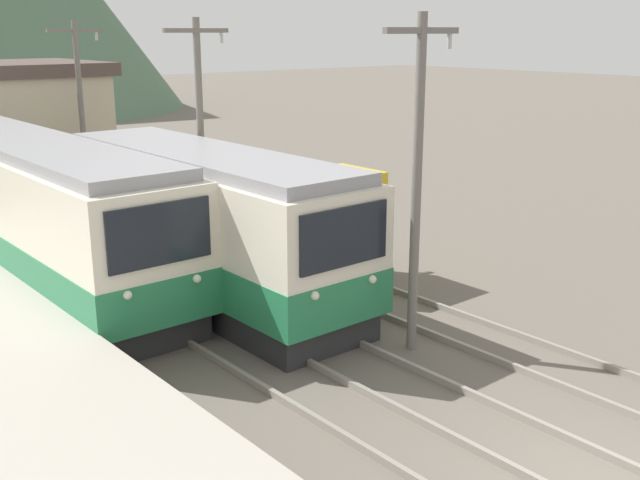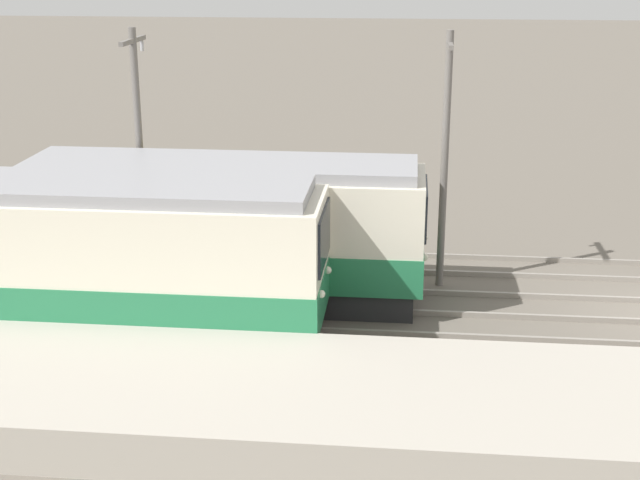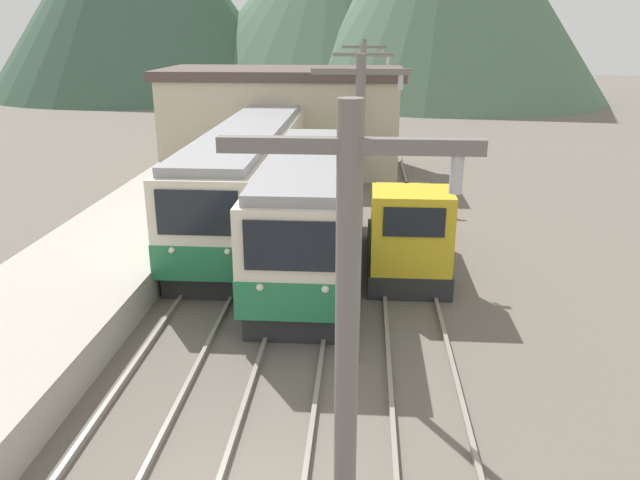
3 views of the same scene
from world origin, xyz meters
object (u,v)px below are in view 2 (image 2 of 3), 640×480
Objects in this scene: catenary_mast_far at (139,144)px; catenary_mast_mid at (445,151)px; commuter_train_left at (7,264)px; shunting_locomotive at (236,221)px; commuter_train_center at (224,235)px.

catenary_mast_mid is at bearing -90.00° from catenary_mast_far.
shunting_locomotive is (5.80, -4.35, -0.56)m from commuter_train_left.
commuter_train_center is 1.53× the size of catenary_mast_far.
catenary_mast_far reaches higher than commuter_train_left.
catenary_mast_mid is (1.51, -5.68, 2.03)m from commuter_train_center.
shunting_locomotive is 0.83× the size of catenary_mast_mid.
shunting_locomotive is at bearing 75.89° from catenary_mast_mid.
commuter_train_left is 1.44× the size of commuter_train_center.
commuter_train_left reaches higher than commuter_train_center.
shunting_locomotive is 0.83× the size of catenary_mast_far.
catenary_mast_far reaches higher than shunting_locomotive.
commuter_train_left is at bearing 143.11° from shunting_locomotive.
commuter_train_center is 6.21m from catenary_mast_mid.
catenary_mast_mid is 1.00× the size of catenary_mast_far.
catenary_mast_far is (1.51, 2.58, 2.03)m from commuter_train_center.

